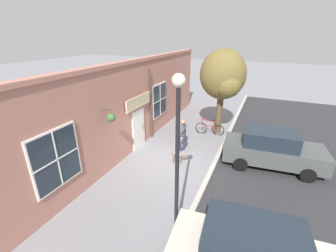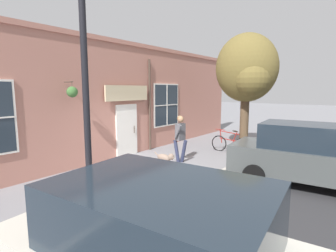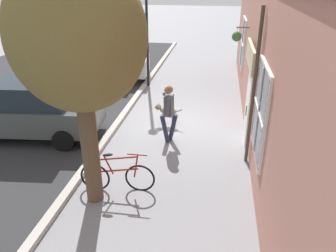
{
  "view_description": "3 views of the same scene",
  "coord_description": "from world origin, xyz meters",
  "px_view_note": "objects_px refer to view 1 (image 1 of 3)",
  "views": [
    {
      "loc": [
        3.68,
        -8.71,
        5.71
      ],
      "look_at": [
        -1.11,
        2.06,
        0.84
      ],
      "focal_mm": 24.0,
      "sensor_mm": 36.0,
      "label": 1
    },
    {
      "loc": [
        5.61,
        -6.6,
        2.7
      ],
      "look_at": [
        -0.23,
        0.85,
        1.37
      ],
      "focal_mm": 28.0,
      "sensor_mm": 36.0,
      "label": 2
    },
    {
      "loc": [
        -1.23,
        9.84,
        4.6
      ],
      "look_at": [
        0.03,
        1.88,
        0.84
      ],
      "focal_mm": 35.0,
      "sensor_mm": 36.0,
      "label": 3
    }
  ],
  "objects_px": {
    "parked_car_mid_block": "(272,149)",
    "street_lamp": "(178,142)",
    "dog_on_leash": "(179,154)",
    "pedestrian_walking": "(183,132)",
    "leaning_bicycle": "(210,128)",
    "street_tree_by_curb": "(223,77)"
  },
  "relations": [
    {
      "from": "street_lamp",
      "to": "pedestrian_walking",
      "type": "bearing_deg",
      "value": 108.6
    },
    {
      "from": "dog_on_leash",
      "to": "parked_car_mid_block",
      "type": "relative_size",
      "value": 0.22
    },
    {
      "from": "pedestrian_walking",
      "to": "street_lamp",
      "type": "relative_size",
      "value": 0.36
    },
    {
      "from": "street_tree_by_curb",
      "to": "street_lamp",
      "type": "bearing_deg",
      "value": -86.65
    },
    {
      "from": "street_tree_by_curb",
      "to": "street_lamp",
      "type": "distance_m",
      "value": 8.13
    },
    {
      "from": "dog_on_leash",
      "to": "street_tree_by_curb",
      "type": "bearing_deg",
      "value": 76.76
    },
    {
      "from": "pedestrian_walking",
      "to": "leaning_bicycle",
      "type": "relative_size",
      "value": 1.01
    },
    {
      "from": "street_tree_by_curb",
      "to": "street_lamp",
      "type": "relative_size",
      "value": 1.02
    },
    {
      "from": "leaning_bicycle",
      "to": "street_lamp",
      "type": "height_order",
      "value": "street_lamp"
    },
    {
      "from": "leaning_bicycle",
      "to": "parked_car_mid_block",
      "type": "xyz_separation_m",
      "value": [
        3.43,
        -2.33,
        0.5
      ]
    },
    {
      "from": "parked_car_mid_block",
      "to": "street_lamp",
      "type": "xyz_separation_m",
      "value": [
        -2.48,
        -5.45,
        2.32
      ]
    },
    {
      "from": "dog_on_leash",
      "to": "street_lamp",
      "type": "distance_m",
      "value": 5.0
    },
    {
      "from": "pedestrian_walking",
      "to": "street_lamp",
      "type": "xyz_separation_m",
      "value": [
        1.73,
        -5.15,
        2.14
      ]
    },
    {
      "from": "leaning_bicycle",
      "to": "street_lamp",
      "type": "xyz_separation_m",
      "value": [
        0.95,
        -7.78,
        2.82
      ]
    },
    {
      "from": "parked_car_mid_block",
      "to": "street_lamp",
      "type": "height_order",
      "value": "street_lamp"
    },
    {
      "from": "dog_on_leash",
      "to": "leaning_bicycle",
      "type": "distance_m",
      "value": 3.9
    },
    {
      "from": "parked_car_mid_block",
      "to": "pedestrian_walking",
      "type": "bearing_deg",
      "value": -175.91
    },
    {
      "from": "parked_car_mid_block",
      "to": "street_lamp",
      "type": "relative_size",
      "value": 0.91
    },
    {
      "from": "street_lamp",
      "to": "street_tree_by_curb",
      "type": "bearing_deg",
      "value": 93.35
    },
    {
      "from": "pedestrian_walking",
      "to": "leaning_bicycle",
      "type": "height_order",
      "value": "pedestrian_walking"
    },
    {
      "from": "pedestrian_walking",
      "to": "leaning_bicycle",
      "type": "xyz_separation_m",
      "value": [
        0.78,
        2.64,
        -0.68
      ]
    },
    {
      "from": "parked_car_mid_block",
      "to": "street_tree_by_curb",
      "type": "bearing_deg",
      "value": 137.98
    }
  ]
}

